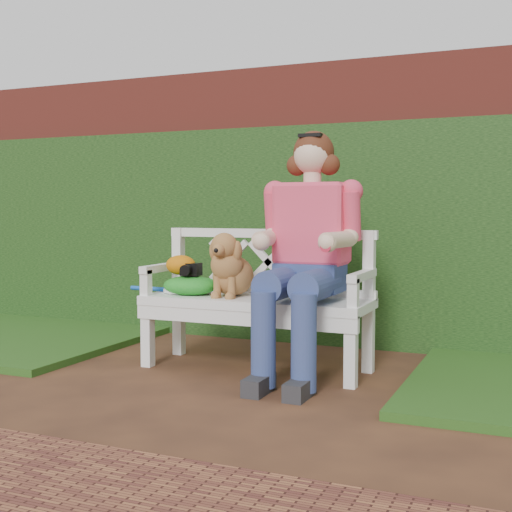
% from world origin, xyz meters
% --- Properties ---
extents(ground, '(60.00, 60.00, 0.00)m').
position_xyz_m(ground, '(0.00, 0.00, 0.00)').
color(ground, '#352017').
extents(brick_wall, '(10.00, 0.30, 2.20)m').
position_xyz_m(brick_wall, '(0.00, 1.90, 1.10)').
color(brick_wall, maroon).
rests_on(brick_wall, ground).
extents(ivy_hedge, '(10.00, 0.18, 1.70)m').
position_xyz_m(ivy_hedge, '(0.00, 1.68, 0.85)').
color(ivy_hedge, '#366522').
rests_on(ivy_hedge, ground).
extents(garden_bench, '(1.60, 0.65, 0.48)m').
position_xyz_m(garden_bench, '(0.10, 0.67, 0.24)').
color(garden_bench, white).
rests_on(garden_bench, ground).
extents(seated_woman, '(0.87, 1.03, 1.60)m').
position_xyz_m(seated_woman, '(0.47, 0.65, 0.80)').
color(seated_woman, '#F24C74').
rests_on(seated_woman, ground).
extents(dog, '(0.31, 0.40, 0.43)m').
position_xyz_m(dog, '(-0.07, 0.64, 0.69)').
color(dog, '#AF5825').
rests_on(dog, garden_bench).
extents(tennis_racket, '(0.70, 0.42, 0.03)m').
position_xyz_m(tennis_racket, '(-0.45, 0.68, 0.50)').
color(tennis_racket, white).
rests_on(tennis_racket, garden_bench).
extents(green_bag, '(0.44, 0.38, 0.13)m').
position_xyz_m(green_bag, '(-0.37, 0.62, 0.54)').
color(green_bag, '#1B6812').
rests_on(green_bag, garden_bench).
extents(camera_item, '(0.13, 0.10, 0.08)m').
position_xyz_m(camera_item, '(-0.36, 0.63, 0.65)').
color(camera_item, black).
rests_on(camera_item, green_bag).
extents(baseball_glove, '(0.25, 0.21, 0.14)m').
position_xyz_m(baseball_glove, '(-0.44, 0.64, 0.68)').
color(baseball_glove, '#BE6609').
rests_on(baseball_glove, green_bag).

